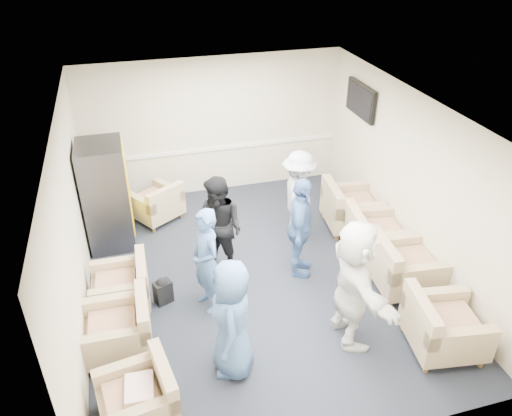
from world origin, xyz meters
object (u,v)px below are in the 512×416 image
object	(u,v)px
person_mid_right	(300,228)
armchair_right_near	(441,327)
person_front_left	(232,319)
person_back_right	(298,196)
person_mid_left	(206,261)
person_back_left	(219,228)
armchair_right_far	(348,209)
person_front_right	(354,284)
armchair_right_midnear	(402,268)
armchair_left_far	(124,287)
armchair_right_midfar	(373,236)
vending_machine	(107,195)
armchair_corner	(157,204)
armchair_left_mid	(122,330)
armchair_left_near	(142,399)

from	to	relation	value
person_mid_right	armchair_right_near	bearing A→B (deg)	-126.43
person_front_left	person_back_right	xyz separation A→B (m)	(1.76, 2.58, -0.01)
person_mid_left	person_back_left	world-z (taller)	person_back_left
armchair_right_far	person_front_right	bearing A→B (deg)	161.79
armchair_right_midnear	person_front_right	distance (m)	1.47
armchair_left_far	person_front_right	size ratio (longest dim) A/B	0.45
armchair_right_midfar	person_mid_left	size ratio (longest dim) A/B	0.64
person_back_left	person_mid_right	size ratio (longest dim) A/B	1.00
vending_machine	person_back_right	distance (m)	3.18
armchair_corner	person_front_left	bearing A→B (deg)	65.25
person_front_left	person_mid_right	size ratio (longest dim) A/B	0.98
person_mid_right	person_front_right	distance (m)	1.51
armchair_right_far	person_front_left	bearing A→B (deg)	139.62
armchair_left_mid	person_back_right	bearing A→B (deg)	123.24
armchair_left_far	armchair_corner	distance (m)	2.33
person_mid_right	armchair_right_midfar	bearing A→B (deg)	-62.74
person_back_left	person_front_right	size ratio (longest dim) A/B	0.92
armchair_right_near	armchair_right_midfar	world-z (taller)	armchair_right_midfar
armchair_left_far	person_front_left	world-z (taller)	person_front_left
armchair_left_far	vending_machine	size ratio (longest dim) A/B	0.45
armchair_left_mid	armchair_right_midnear	distance (m)	4.07
armchair_left_far	person_mid_right	world-z (taller)	person_mid_right
armchair_right_midfar	person_front_left	bearing A→B (deg)	129.76
armchair_left_mid	person_mid_left	bearing A→B (deg)	114.64
armchair_left_far	vending_machine	bearing A→B (deg)	-174.14
armchair_corner	person_front_right	xyz separation A→B (m)	(2.14, -3.67, 0.58)
armchair_right_far	person_back_left	size ratio (longest dim) A/B	0.61
armchair_right_far	person_mid_left	distance (m)	3.17
armchair_corner	person_mid_left	xyz separation A→B (m)	(0.45, -2.57, 0.48)
person_mid_left	person_back_right	size ratio (longest dim) A/B	1.00
person_front_left	armchair_right_near	bearing A→B (deg)	95.37
armchair_left_near	person_back_right	xyz separation A→B (m)	(2.89, 3.02, 0.48)
armchair_left_near	person_mid_right	world-z (taller)	person_mid_right
armchair_right_far	vending_machine	xyz separation A→B (m)	(-4.08, 0.66, 0.54)
armchair_left_mid	armchair_right_midfar	distance (m)	4.17
armchair_corner	person_back_left	size ratio (longest dim) A/B	0.66
vending_machine	person_mid_right	world-z (taller)	vending_machine
armchair_left_mid	armchair_left_far	distance (m)	0.87
armchair_right_midfar	person_back_left	bearing A→B (deg)	92.93
person_back_left	armchair_corner	bearing A→B (deg)	162.57
armchair_right_midnear	armchair_right_far	distance (m)	1.79
armchair_right_near	armchair_corner	xyz separation A→B (m)	(-3.16, 4.18, -0.04)
person_back_right	vending_machine	bearing A→B (deg)	92.67
armchair_left_far	person_front_left	distance (m)	2.04
armchair_right_midfar	vending_machine	xyz separation A→B (m)	(-4.10, 1.55, 0.55)
armchair_right_midnear	person_mid_right	world-z (taller)	person_mid_right
person_front_left	person_back_right	world-z (taller)	person_front_left
armchair_corner	person_front_right	world-z (taller)	person_front_right
armchair_left_far	armchair_right_midfar	size ratio (longest dim) A/B	0.80
armchair_right_near	person_front_left	xyz separation A→B (m)	(-2.63, 0.40, 0.45)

